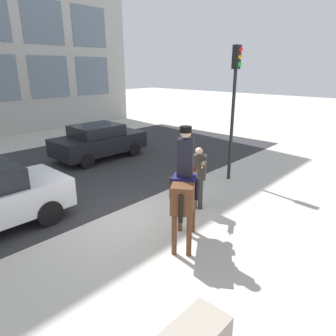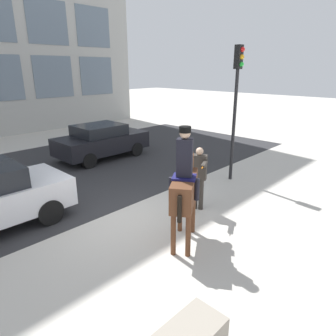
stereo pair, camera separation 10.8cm
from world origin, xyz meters
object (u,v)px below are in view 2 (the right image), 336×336
object	(u,v)px
pedestrian_bystander	(199,174)
traffic_light	(236,94)
mounted_horse_lead	(185,186)
street_car_far_lane	(101,141)

from	to	relation	value
pedestrian_bystander	traffic_light	distance (m)	3.35
traffic_light	mounted_horse_lead	bearing A→B (deg)	-161.13
pedestrian_bystander	traffic_light	xyz separation A→B (m)	(2.68, 0.65, 1.90)
mounted_horse_lead	pedestrian_bystander	world-z (taller)	mounted_horse_lead
mounted_horse_lead	pedestrian_bystander	distance (m)	1.75
mounted_horse_lead	street_car_far_lane	distance (m)	7.50
mounted_horse_lead	pedestrian_bystander	size ratio (longest dim) A/B	1.50
mounted_horse_lead	pedestrian_bystander	xyz separation A→B (m)	(1.53, 0.79, -0.32)
mounted_horse_lead	street_car_far_lane	size ratio (longest dim) A/B	0.68
street_car_far_lane	pedestrian_bystander	bearing A→B (deg)	-100.13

